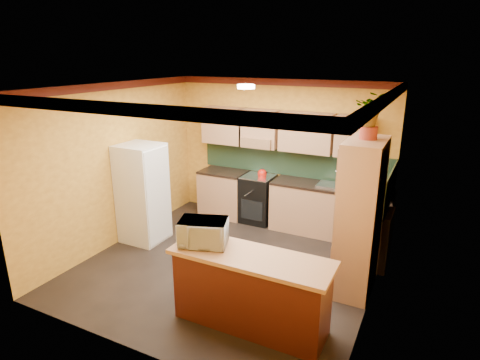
% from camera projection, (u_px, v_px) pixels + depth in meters
% --- Properties ---
extents(room_shell, '(4.24, 4.24, 2.72)m').
position_uv_depth(room_shell, '(238.00, 129.00, 5.80)').
color(room_shell, black).
rests_on(room_shell, ground).
extents(base_cabinets_back, '(3.65, 0.60, 0.88)m').
position_uv_depth(base_cabinets_back, '(289.00, 205.00, 7.46)').
color(base_cabinets_back, tan).
rests_on(base_cabinets_back, ground).
extents(countertop_back, '(3.65, 0.62, 0.04)m').
position_uv_depth(countertop_back, '(290.00, 181.00, 7.32)').
color(countertop_back, black).
rests_on(countertop_back, base_cabinets_back).
extents(stove, '(0.58, 0.58, 0.91)m').
position_uv_depth(stove, '(258.00, 199.00, 7.72)').
color(stove, black).
rests_on(stove, ground).
extents(kettle, '(0.18, 0.18, 0.18)m').
position_uv_depth(kettle, '(262.00, 173.00, 7.48)').
color(kettle, red).
rests_on(kettle, stove).
extents(sink, '(0.48, 0.40, 0.03)m').
position_uv_depth(sink, '(332.00, 185.00, 6.98)').
color(sink, silver).
rests_on(sink, countertop_back).
extents(base_cabinets_right, '(0.60, 0.80, 0.88)m').
position_uv_depth(base_cabinets_right, '(363.00, 236.00, 6.18)').
color(base_cabinets_right, tan).
rests_on(base_cabinets_right, ground).
extents(countertop_right, '(0.62, 0.80, 0.04)m').
position_uv_depth(countertop_right, '(366.00, 208.00, 6.04)').
color(countertop_right, black).
rests_on(countertop_right, base_cabinets_right).
extents(fridge, '(0.68, 0.66, 1.70)m').
position_uv_depth(fridge, '(143.00, 193.00, 6.83)').
color(fridge, white).
rests_on(fridge, ground).
extents(pantry, '(0.48, 0.90, 2.10)m').
position_uv_depth(pantry, '(360.00, 218.00, 5.29)').
color(pantry, tan).
rests_on(pantry, ground).
extents(fern_pot, '(0.22, 0.22, 0.16)m').
position_uv_depth(fern_pot, '(368.00, 133.00, 4.99)').
color(fern_pot, '#983424').
rests_on(fern_pot, pantry).
extents(fern, '(0.45, 0.41, 0.43)m').
position_uv_depth(fern, '(371.00, 109.00, 4.91)').
color(fern, tan).
rests_on(fern, fern_pot).
extents(breakfast_bar, '(1.80, 0.55, 0.88)m').
position_uv_depth(breakfast_bar, '(250.00, 293.00, 4.70)').
color(breakfast_bar, '#4D1812').
rests_on(breakfast_bar, ground).
extents(bar_top, '(1.90, 0.65, 0.05)m').
position_uv_depth(bar_top, '(251.00, 257.00, 4.56)').
color(bar_top, tan).
rests_on(bar_top, breakfast_bar).
extents(microwave, '(0.66, 0.55, 0.31)m').
position_uv_depth(microwave, '(203.00, 232.00, 4.78)').
color(microwave, white).
rests_on(microwave, bar_top).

